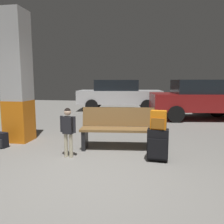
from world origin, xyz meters
TOP-DOWN VIEW (x-y plane):
  - ground_plane at (0.00, 4.00)m, footprint 18.00×18.00m
  - structural_pillar at (-2.22, 1.87)m, footprint 0.57×0.57m
  - bench at (0.26, 1.64)m, footprint 1.64×0.69m
  - suitcase at (1.09, 0.95)m, footprint 0.40×0.26m
  - backpack_bright at (1.09, 0.95)m, footprint 0.30×0.23m
  - child at (-0.61, 0.90)m, footprint 0.32×0.21m
  - backpack_dark_floor at (-2.31, 1.27)m, footprint 0.31×0.24m
  - parked_car_far at (-0.60, 8.15)m, footprint 4.25×2.12m
  - parked_car_near at (3.01, 6.01)m, footprint 4.28×2.19m

SIDE VIEW (x-z plane):
  - ground_plane at x=0.00m, z-range -0.10..0.00m
  - backpack_dark_floor at x=-2.31m, z-range 0.00..0.34m
  - suitcase at x=1.09m, z-range 0.02..0.62m
  - bench at x=0.26m, z-range 0.00..0.88m
  - child at x=-0.61m, z-range 0.11..1.08m
  - backpack_bright at x=1.09m, z-range 0.60..0.94m
  - parked_car_far at x=-0.60m, z-range 0.05..1.56m
  - parked_car_near at x=3.01m, z-range 0.05..1.56m
  - structural_pillar at x=-2.22m, z-range -0.01..3.10m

